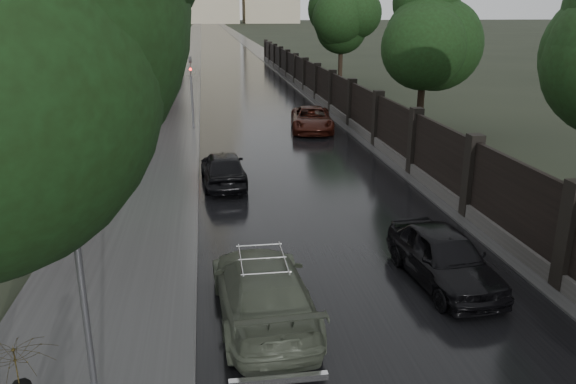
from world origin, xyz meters
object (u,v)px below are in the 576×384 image
Objects in this scene: traffic_light at (191,87)px; car_right_far at (312,119)px; hatchback_left at (223,168)px; tree_right_c at (341,28)px; lamp_post at (82,285)px; tree_left_far at (128,29)px; volga_sedan at (263,290)px; car_right_near at (444,257)px; tree_right_b at (425,39)px; pedestrian_umbrella at (17,379)px.

car_right_far is (6.43, -0.99, -1.74)m from traffic_light.
hatchback_left is at bearing -83.01° from traffic_light.
tree_right_c reaches higher than hatchback_left.
lamp_post is at bearing -108.52° from tree_right_c.
tree_left_far reaches higher than volga_sedan.
hatchback_left is 10.14m from car_right_near.
car_right_far is (7.53, 22.50, -2.02)m from lamp_post.
lamp_post is 8.73m from car_right_near.
tree_right_b is 24.33m from lamp_post.
car_right_near is at bearing -67.69° from tree_left_far.
traffic_light is at bearing 103.38° from car_right_near.
tree_left_far is 1.57× the size of car_right_far.
tree_left_far reaches higher than lamp_post.
traffic_light is at bearing -87.75° from volga_sedan.
car_right_far is (5.16, 9.39, -0.01)m from hatchback_left.
pedestrian_umbrella reaches higher than volga_sedan.
traffic_light is 0.85× the size of car_right_far.
car_right_near is (7.34, 4.28, -1.99)m from lamp_post.
volga_sedan is 19.86m from car_right_far.
traffic_light reaches higher than hatchback_left.
hatchback_left reaches higher than car_right_far.
volga_sedan reaches higher than car_right_near.
tree_right_c is 1.76× the size of car_right_near.
tree_right_b and tree_right_c have the same top height.
volga_sedan is 9.92m from hatchback_left.
car_right_far is at bearing -108.56° from tree_right_c.
pedestrian_umbrella is (-13.52, -39.65, -2.93)m from tree_right_c.
tree_right_c is at bearing 90.00° from tree_right_b.
car_right_far is at bearing 159.54° from tree_right_b.
tree_right_c is 34.93m from car_right_near.
tree_right_b is at bearing -122.83° from volga_sedan.
tree_left_far is 26.28m from volga_sedan.
lamp_post is 1.08× the size of volga_sedan.
tree_right_c is 27.81m from hatchback_left.
traffic_light is 20.28m from car_right_near.
traffic_light is at bearing 178.32° from car_right_far.
tree_right_b is 1.75× the size of traffic_light.
hatchback_left is at bearing -112.52° from tree_right_c.
lamp_post is at bearing -154.37° from car_right_near.
volga_sedan is (1.75, -20.29, -1.71)m from traffic_light.
car_right_near is at bearing -72.01° from traffic_light.
tree_right_b is 18.00m from tree_right_c.
tree_left_far reaches higher than tree_right_c.
car_right_far is 1.69× the size of pedestrian_umbrella.
volga_sedan is at bearing -77.85° from tree_left_far.
traffic_light is (-11.80, 2.99, -2.55)m from tree_right_b.
volga_sedan reaches higher than car_right_far.
hatchback_left is (-10.53, -7.38, -4.28)m from tree_right_b.
lamp_post reaches higher than pedestrian_umbrella.
traffic_light is 1.02× the size of hatchback_left.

